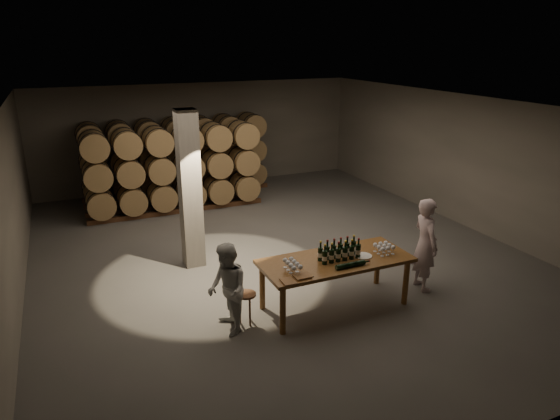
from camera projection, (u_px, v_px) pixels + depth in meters
name	position (u px, v px, depth m)	size (l,w,h in m)	color
room	(190.00, 190.00, 9.90)	(12.00, 12.00, 12.00)	#585653
tasting_table	(335.00, 265.00, 8.51)	(2.60, 1.10, 0.90)	brown
barrel_stack_back	(177.00, 156.00, 14.67)	(5.48, 0.95, 2.31)	#56331D
barrel_stack_front	(174.00, 167.00, 13.31)	(4.70, 0.95, 2.31)	#56331D
bottle_cluster	(339.00, 252.00, 8.44)	(0.74, 0.24, 0.36)	black
lying_bottles	(351.00, 265.00, 8.17)	(0.64, 0.09, 0.09)	black
glass_cluster_left	(293.00, 264.00, 8.00)	(0.19, 0.41, 0.17)	silver
glass_cluster_right	(384.00, 246.00, 8.69)	(0.30, 0.30, 0.17)	silver
plate	(363.00, 256.00, 8.58)	(0.30, 0.30, 0.02)	white
notebook_near	(302.00, 276.00, 7.83)	(0.26, 0.20, 0.03)	brown
notebook_corner	(288.00, 281.00, 7.67)	(0.20, 0.26, 0.02)	brown
pen	(310.00, 278.00, 7.81)	(0.01, 0.01, 0.14)	black
stool	(246.00, 299.00, 8.11)	(0.32, 0.32, 0.54)	#56331D
person_man	(425.00, 244.00, 9.13)	(0.64, 0.42, 1.76)	beige
person_woman	(227.00, 289.00, 7.78)	(0.73, 0.57, 1.49)	silver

